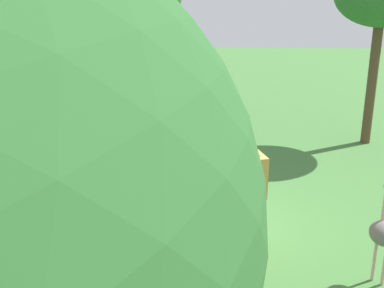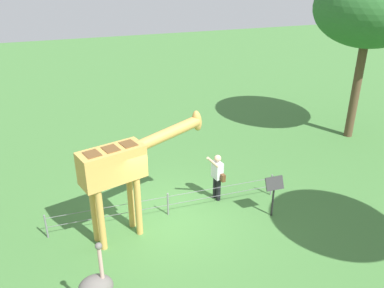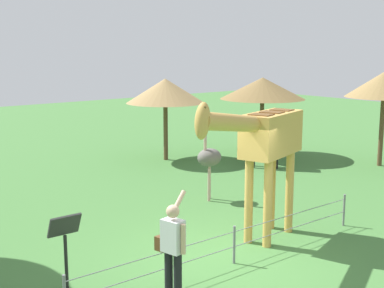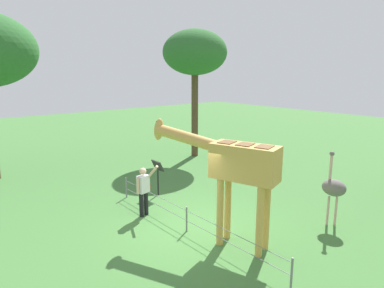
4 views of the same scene
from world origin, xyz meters
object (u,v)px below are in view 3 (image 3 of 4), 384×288
at_px(giraffe, 265,142).
at_px(shade_hut_near, 165,91).
at_px(info_sign, 65,236).
at_px(shade_hut_aside, 263,88).
at_px(ostrich, 209,158).
at_px(visitor, 173,244).
at_px(shade_hut_far, 384,85).
at_px(zebra, 263,134).

xyz_separation_m(giraffe, shade_hut_near, (-3.33, -8.07, 0.37)).
bearing_deg(info_sign, shade_hut_aside, -151.86).
xyz_separation_m(giraffe, ostrich, (-1.14, -3.08, -0.99)).
relative_size(visitor, shade_hut_aside, 0.54).
xyz_separation_m(visitor, shade_hut_far, (-11.61, -3.38, 1.93)).
distance_m(visitor, ostrich, 5.72).
bearing_deg(shade_hut_far, giraffe, 16.51).
relative_size(ostrich, shade_hut_aside, 0.71).
bearing_deg(giraffe, shade_hut_near, -112.44).
distance_m(ostrich, shade_hut_far, 7.64).
distance_m(giraffe, zebra, 7.24).
distance_m(shade_hut_near, shade_hut_far, 7.63).
bearing_deg(visitor, shade_hut_far, -163.77).
xyz_separation_m(visitor, ostrich, (-4.17, -3.92, 0.27)).
bearing_deg(ostrich, zebra, -155.30).
height_order(shade_hut_near, info_sign, shade_hut_near).
height_order(visitor, ostrich, ostrich).
height_order(ostrich, shade_hut_near, shade_hut_near).
bearing_deg(shade_hut_aside, info_sign, 28.14).
distance_m(visitor, shade_hut_aside, 12.13).
height_order(ostrich, shade_hut_aside, shade_hut_aside).
bearing_deg(shade_hut_far, zebra, -35.35).
bearing_deg(shade_hut_aside, shade_hut_far, 117.56).
bearing_deg(shade_hut_near, info_sign, 44.69).
height_order(giraffe, shade_hut_near, giraffe).
distance_m(zebra, ostrich, 4.47).
bearing_deg(zebra, visitor, 35.11).
relative_size(visitor, zebra, 1.03).
height_order(giraffe, info_sign, giraffe).
bearing_deg(info_sign, shade_hut_near, -135.31).
relative_size(visitor, ostrich, 0.76).
distance_m(shade_hut_near, shade_hut_aside, 3.68).
xyz_separation_m(giraffe, visitor, (3.02, 0.84, -1.26)).
relative_size(shade_hut_near, shade_hut_aside, 0.94).
distance_m(giraffe, ostrich, 3.43).
xyz_separation_m(visitor, shade_hut_aside, (-9.62, -7.19, 1.67)).
xyz_separation_m(giraffe, info_sign, (4.28, -0.55, -1.22)).
bearing_deg(shade_hut_far, info_sign, 8.83).
distance_m(ostrich, shade_hut_aside, 6.51).
xyz_separation_m(zebra, ostrich, (4.06, 1.87, 0.01)).
height_order(ostrich, info_sign, ostrich).
relative_size(giraffe, shade_hut_near, 1.24).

